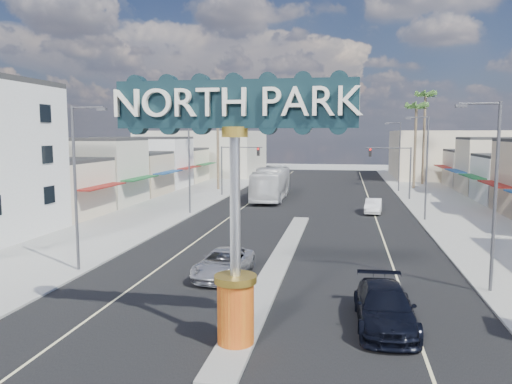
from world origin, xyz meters
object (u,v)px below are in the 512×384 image
at_px(traffic_signal_left, 236,161).
at_px(suv_left, 224,263).
at_px(traffic_signal_right, 394,162).
at_px(streetlight_l_far, 240,152).
at_px(palm_left_far, 218,103).
at_px(palm_right_mid, 416,111).
at_px(suv_right, 385,307).
at_px(palm_right_far, 425,100).
at_px(gateway_sign, 235,181).
at_px(streetlight_r_mid, 425,163).
at_px(streetlight_l_near, 78,180).
at_px(streetlight_l_mid, 191,160).
at_px(car_parked_right, 373,206).
at_px(streetlight_r_far, 398,153).
at_px(streetlight_r_near, 492,187).
at_px(city_bus, 271,183).

relative_size(traffic_signal_left, suv_left, 1.17).
bearing_deg(traffic_signal_right, streetlight_l_far, 157.80).
bearing_deg(palm_left_far, palm_right_mid, 12.99).
height_order(palm_right_mid, suv_right, palm_right_mid).
relative_size(palm_left_far, palm_right_far, 0.93).
xyz_separation_m(gateway_sign, streetlight_r_mid, (10.43, 28.02, -0.86)).
bearing_deg(streetlight_l_near, traffic_signal_left, 87.90).
height_order(streetlight_l_far, suv_left, streetlight_l_far).
xyz_separation_m(gateway_sign, palm_left_far, (-13.00, 48.02, 5.57)).
height_order(streetlight_r_mid, suv_right, streetlight_r_mid).
xyz_separation_m(gateway_sign, streetlight_l_mid, (-10.43, 28.02, -0.86)).
bearing_deg(streetlight_l_mid, palm_right_mid, 47.97).
xyz_separation_m(traffic_signal_left, palm_left_far, (-3.82, 6.01, 7.22)).
distance_m(gateway_sign, car_parked_right, 32.61).
height_order(streetlight_r_far, palm_right_far, palm_right_far).
bearing_deg(palm_right_far, streetlight_r_mid, -98.12).
distance_m(streetlight_l_near, suv_right, 17.13).
bearing_deg(traffic_signal_right, streetlight_l_mid, -144.50).
relative_size(traffic_signal_right, streetlight_r_mid, 0.67).
bearing_deg(car_parked_right, palm_right_far, 78.99).
height_order(streetlight_l_mid, car_parked_right, streetlight_l_mid).
bearing_deg(car_parked_right, streetlight_l_far, 138.13).
bearing_deg(palm_left_far, gateway_sign, -74.85).
bearing_deg(palm_right_mid, suv_left, -108.80).
relative_size(streetlight_l_far, suv_right, 1.65).
height_order(traffic_signal_left, streetlight_l_far, streetlight_l_far).
bearing_deg(traffic_signal_left, streetlight_r_near, -60.01).
bearing_deg(palm_right_far, streetlight_r_far, -114.55).
relative_size(palm_right_far, city_bus, 1.07).
height_order(streetlight_l_near, streetlight_r_mid, same).
height_order(streetlight_l_near, palm_left_far, palm_left_far).
distance_m(streetlight_r_near, streetlight_r_mid, 20.00).
relative_size(streetlight_r_mid, palm_right_far, 0.64).
distance_m(streetlight_l_near, palm_left_far, 40.59).
xyz_separation_m(traffic_signal_left, streetlight_l_mid, (-1.25, -13.99, 0.79)).
relative_size(streetlight_l_far, palm_right_far, 0.64).
xyz_separation_m(streetlight_r_near, car_parked_right, (-4.01, 23.52, -4.38)).
bearing_deg(suv_right, car_parked_right, 86.11).
xyz_separation_m(palm_right_mid, car_parked_right, (-6.58, -22.48, -9.91)).
relative_size(streetlight_l_mid, palm_right_mid, 0.74).
relative_size(palm_right_mid, car_parked_right, 2.88).
relative_size(suv_left, city_bus, 0.39).
distance_m(traffic_signal_right, streetlight_l_near, 39.26).
height_order(traffic_signal_left, streetlight_l_mid, streetlight_l_mid).
xyz_separation_m(streetlight_r_mid, car_parked_right, (-4.01, 3.52, -4.38)).
bearing_deg(palm_right_mid, car_parked_right, -106.31).
relative_size(traffic_signal_left, streetlight_l_far, 0.67).
bearing_deg(streetlight_r_near, city_bus, 115.29).
distance_m(suv_right, city_bus, 38.34).
xyz_separation_m(streetlight_l_near, palm_right_far, (25.43, 52.00, 7.32)).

